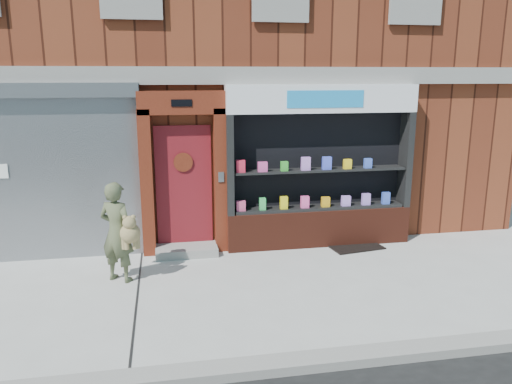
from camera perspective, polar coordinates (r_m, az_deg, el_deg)
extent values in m
plane|color=#9E9E99|center=(7.67, -1.58, -11.12)|extent=(80.00, 80.00, 0.00)
cube|color=gray|center=(5.78, 1.94, -19.25)|extent=(60.00, 0.30, 0.12)
cube|color=#562213|center=(12.98, -6.01, 16.87)|extent=(12.00, 8.00, 8.00)
cube|color=gray|center=(8.89, -3.69, 13.13)|extent=(12.00, 0.16, 0.30)
cube|color=gray|center=(9.22, -22.38, 1.22)|extent=(3.00, 0.10, 2.80)
cube|color=slate|center=(9.00, -23.31, 10.64)|extent=(3.10, 0.30, 0.24)
cube|color=#4E190D|center=(8.97, -12.38, 0.94)|extent=(0.22, 0.28, 2.60)
cube|color=#4E190D|center=(9.01, -4.10, 1.28)|extent=(0.22, 0.28, 2.60)
cube|color=#4E190D|center=(8.78, -8.54, 10.08)|extent=(1.50, 0.28, 0.40)
cube|color=black|center=(8.63, -8.50, 10.03)|extent=(0.35, 0.01, 0.12)
cube|color=maroon|center=(9.09, -8.24, 0.64)|extent=(1.00, 0.06, 2.20)
cylinder|color=black|center=(8.97, -8.32, 3.39)|extent=(0.28, 0.02, 0.28)
cylinder|color=#4E190D|center=(8.96, -8.32, 3.38)|extent=(0.34, 0.02, 0.34)
cube|color=gray|center=(9.15, -7.94, -6.62)|extent=(1.10, 0.55, 0.15)
cube|color=slate|center=(8.85, -4.00, 1.72)|extent=(0.10, 0.02, 0.18)
cube|color=#521F13|center=(9.57, 7.13, -3.95)|extent=(3.50, 0.40, 0.70)
cube|color=black|center=(8.91, -3.07, 3.13)|extent=(0.12, 0.40, 1.80)
cube|color=black|center=(9.93, 16.71, 3.62)|extent=(0.12, 0.40, 1.80)
cube|color=black|center=(9.45, 7.01, 3.63)|extent=(3.30, 0.03, 1.80)
cube|color=black|center=(9.47, 7.20, -1.76)|extent=(3.20, 0.36, 0.06)
cube|color=black|center=(9.31, 7.33, 2.53)|extent=(3.20, 0.36, 0.04)
cube|color=white|center=(9.16, 7.57, 10.55)|extent=(3.50, 0.40, 0.50)
cube|color=#1877B5|center=(8.96, 7.98, 10.48)|extent=(1.40, 0.01, 0.30)
cube|color=#CF4572|center=(9.02, -1.74, -1.59)|extent=(0.16, 0.09, 0.19)
cube|color=green|center=(9.09, 0.75, -1.37)|extent=(0.11, 0.09, 0.22)
cube|color=yellow|center=(9.17, 3.20, -1.22)|extent=(0.13, 0.09, 0.23)
cube|color=#F4519E|center=(9.27, 5.60, -1.14)|extent=(0.15, 0.09, 0.22)
cube|color=gold|center=(9.39, 7.95, -1.12)|extent=(0.15, 0.09, 0.19)
cube|color=#AF7FE4|center=(9.52, 10.23, -1.00)|extent=(0.16, 0.09, 0.19)
cube|color=#A078D8|center=(9.67, 12.46, -0.80)|extent=(0.15, 0.09, 0.22)
cube|color=blue|center=(9.83, 14.61, -0.67)|extent=(0.14, 0.09, 0.23)
cube|color=red|center=(8.87, -1.78, 2.96)|extent=(0.16, 0.09, 0.22)
cube|color=#DE4A96|center=(8.94, 0.76, 2.90)|extent=(0.17, 0.09, 0.18)
cube|color=green|center=(9.02, 3.26, 2.97)|extent=(0.13, 0.09, 0.17)
cube|color=#C07EE3|center=(9.12, 5.71, 3.24)|extent=(0.16, 0.09, 0.24)
cube|color=#4558EB|center=(9.24, 8.09, 3.29)|extent=(0.16, 0.09, 0.23)
cube|color=yellow|center=(9.38, 10.41, 3.17)|extent=(0.14, 0.09, 0.18)
cube|color=blue|center=(9.53, 12.66, 3.23)|extent=(0.13, 0.09, 0.18)
imported|color=#4C5336|center=(8.02, -15.59, -4.43)|extent=(0.69, 0.62, 1.59)
sphere|color=olive|center=(7.84, -14.18, -4.59)|extent=(0.31, 0.31, 0.31)
sphere|color=olive|center=(7.74, -14.28, -3.41)|extent=(0.21, 0.21, 0.21)
sphere|color=olive|center=(7.72, -14.77, -2.84)|extent=(0.07, 0.07, 0.07)
sphere|color=olive|center=(7.71, -13.86, -2.80)|extent=(0.07, 0.07, 0.07)
cylinder|color=olive|center=(7.90, -14.86, -5.69)|extent=(0.07, 0.07, 0.18)
cylinder|color=olive|center=(7.88, -13.37, -5.63)|extent=(0.07, 0.07, 0.18)
cylinder|color=olive|center=(7.87, -14.57, -5.72)|extent=(0.07, 0.07, 0.18)
cylinder|color=olive|center=(7.86, -13.67, -5.69)|extent=(0.07, 0.07, 0.18)
cube|color=black|center=(9.66, 11.16, -6.05)|extent=(1.06, 0.82, 0.02)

